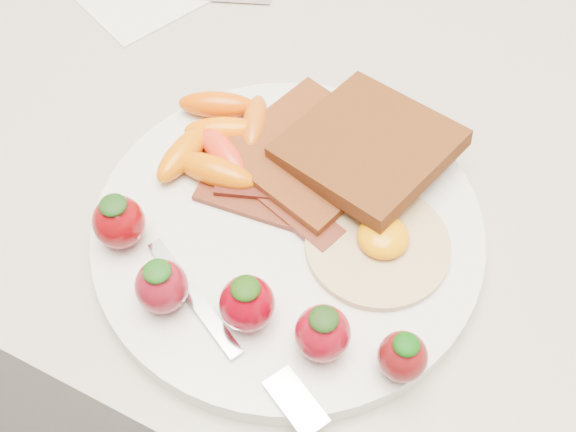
% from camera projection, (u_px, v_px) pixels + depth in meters
% --- Properties ---
extents(counter, '(2.00, 0.60, 0.90)m').
position_uv_depth(counter, '(351.00, 347.00, 0.95)').
color(counter, gray).
rests_on(counter, ground).
extents(plate, '(0.27, 0.27, 0.02)m').
position_uv_depth(plate, '(288.00, 231.00, 0.50)').
color(plate, silver).
rests_on(plate, counter).
extents(toast_lower, '(0.12, 0.12, 0.01)m').
position_uv_depth(toast_lower, '(312.00, 154.00, 0.52)').
color(toast_lower, '#3E1B06').
rests_on(toast_lower, plate).
extents(toast_upper, '(0.13, 0.13, 0.02)m').
position_uv_depth(toast_upper, '(368.00, 146.00, 0.51)').
color(toast_upper, black).
rests_on(toast_upper, toast_lower).
extents(fried_egg, '(0.11, 0.11, 0.02)m').
position_uv_depth(fried_egg, '(379.00, 243.00, 0.48)').
color(fried_egg, beige).
rests_on(fried_egg, plate).
extents(bacon_strips, '(0.11, 0.06, 0.01)m').
position_uv_depth(bacon_strips, '(276.00, 198.00, 0.50)').
color(bacon_strips, '#4E120A').
rests_on(bacon_strips, plate).
extents(baby_carrots, '(0.09, 0.11, 0.02)m').
position_uv_depth(baby_carrots, '(218.00, 139.00, 0.53)').
color(baby_carrots, '#E96400').
rests_on(baby_carrots, plate).
extents(strawberries, '(0.23, 0.06, 0.04)m').
position_uv_depth(strawberries, '(236.00, 294.00, 0.44)').
color(strawberries, '#6E0408').
rests_on(strawberries, plate).
extents(fork, '(0.16, 0.08, 0.00)m').
position_uv_depth(fork, '(238.00, 342.00, 0.44)').
color(fork, silver).
rests_on(fork, plate).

